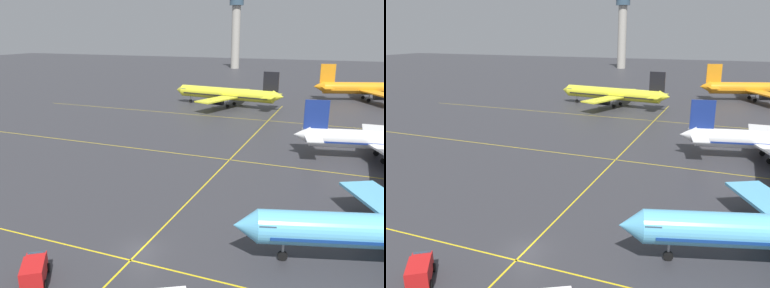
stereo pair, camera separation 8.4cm
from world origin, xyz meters
TOP-DOWN VIEW (x-y plane):
  - ground_plane at (0.00, 0.00)m, footprint 600.00×600.00m
  - airliner_third_row at (-15.61, 81.00)m, footprint 35.22×30.14m
  - airliner_far_left_stand at (24.99, 108.23)m, footprint 36.83×31.50m
  - taxiway_markings at (0.00, 31.82)m, footprint 136.64×111.59m
  - service_truck_red_van at (-6.20, -8.13)m, footprint 3.89×4.41m
  - control_tower at (-48.64, 205.12)m, footprint 8.82×8.82m

SIDE VIEW (x-z plane):
  - ground_plane at x=0.00m, z-range 0.00..0.00m
  - taxiway_markings at x=0.00m, z-range 0.00..0.01m
  - service_truck_red_van at x=-6.20m, z-range 0.13..2.23m
  - airliner_third_row at x=-15.61m, z-range -1.74..9.21m
  - airliner_far_left_stand at x=24.99m, z-range -1.86..9.89m
  - control_tower at x=-48.64m, z-range 3.13..44.91m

